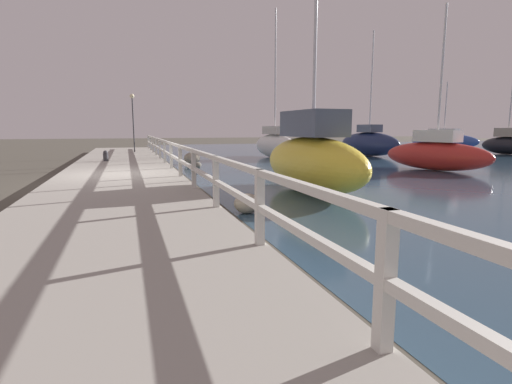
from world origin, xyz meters
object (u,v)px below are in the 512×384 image
object	(u,v)px
sailboat_navy	(369,143)
sailboat_red	(436,154)
sailboat_black	(507,143)
sailboat_yellow	(313,159)
sailboat_white	(275,144)
sailboat_blue	(443,140)
mooring_bollard	(106,156)
dock_lamp	(133,110)

from	to	relation	value
sailboat_navy	sailboat_red	xyz separation A→B (m)	(-2.42, -8.49, -0.12)
sailboat_black	sailboat_yellow	bearing A→B (deg)	-164.31
sailboat_white	sailboat_black	world-z (taller)	sailboat_white
sailboat_navy	sailboat_blue	world-z (taller)	sailboat_navy
mooring_bollard	dock_lamp	size ratio (longest dim) A/B	0.14
mooring_bollard	sailboat_red	distance (m)	14.03
sailboat_navy	sailboat_black	world-z (taller)	sailboat_black
sailboat_yellow	sailboat_navy	bearing A→B (deg)	47.97
sailboat_navy	mooring_bollard	bearing A→B (deg)	-174.15
sailboat_white	sailboat_yellow	xyz separation A→B (m)	(-3.49, -12.18, 0.10)
sailboat_blue	sailboat_yellow	xyz separation A→B (m)	(-20.53, -17.38, 0.17)
mooring_bollard	sailboat_black	xyz separation A→B (m)	(25.11, 1.73, 0.18)
dock_lamp	sailboat_yellow	size ratio (longest dim) A/B	0.50
sailboat_navy	sailboat_yellow	world-z (taller)	sailboat_navy
sailboat_black	sailboat_blue	bearing A→B (deg)	68.20
sailboat_red	sailboat_yellow	size ratio (longest dim) A/B	0.95
dock_lamp	sailboat_blue	distance (m)	25.04
dock_lamp	sailboat_black	distance (m)	24.34
dock_lamp	sailboat_blue	world-z (taller)	sailboat_blue
sailboat_white	sailboat_navy	bearing A→B (deg)	-5.27
sailboat_red	mooring_bollard	bearing A→B (deg)	140.10
sailboat_blue	sailboat_yellow	world-z (taller)	sailboat_yellow
sailboat_navy	sailboat_white	distance (m)	6.29
dock_lamp	sailboat_white	distance (m)	8.66
dock_lamp	sailboat_black	world-z (taller)	sailboat_black
mooring_bollard	sailboat_white	size ratio (longest dim) A/B	0.06
dock_lamp	sailboat_white	xyz separation A→B (m)	(7.82, -3.14, -2.01)
dock_lamp	sailboat_navy	xyz separation A→B (m)	(14.11, -3.26, -1.99)
mooring_bollard	dock_lamp	distance (m)	7.06
dock_lamp	sailboat_black	xyz separation A→B (m)	(23.76, -4.82, -2.08)
sailboat_white	sailboat_blue	xyz separation A→B (m)	(17.05, 5.20, -0.07)
sailboat_red	sailboat_white	bearing A→B (deg)	96.05
sailboat_blue	sailboat_red	size ratio (longest dim) A/B	0.93
mooring_bollard	sailboat_black	size ratio (longest dim) A/B	0.06
dock_lamp	sailboat_navy	world-z (taller)	sailboat_navy
mooring_bollard	sailboat_blue	distance (m)	27.59
sailboat_white	sailboat_blue	distance (m)	17.82
sailboat_yellow	sailboat_white	bearing A→B (deg)	71.04
dock_lamp	sailboat_navy	distance (m)	14.62
sailboat_black	mooring_bollard	bearing A→B (deg)	171.24
dock_lamp	sailboat_white	size ratio (longest dim) A/B	0.41
mooring_bollard	sailboat_yellow	xyz separation A→B (m)	(5.67, -8.77, 0.36)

